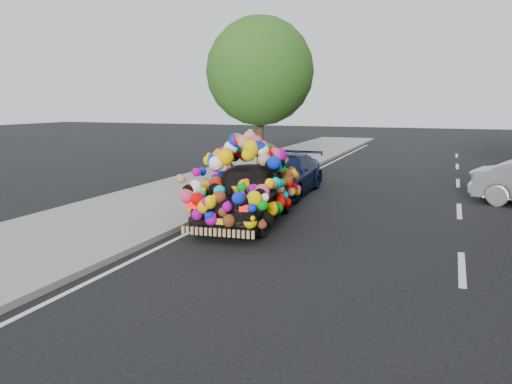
{
  "coord_description": "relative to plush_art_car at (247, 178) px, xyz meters",
  "views": [
    {
      "loc": [
        3.29,
        -9.02,
        2.86
      ],
      "look_at": [
        -0.66,
        1.05,
        0.9
      ],
      "focal_mm": 35.0,
      "sensor_mm": 36.0,
      "label": 1
    }
  ],
  "objects": [
    {
      "name": "navy_sedan",
      "position": [
        -0.29,
        3.82,
        -0.44
      ],
      "size": [
        1.8,
        4.26,
        1.23
      ],
      "primitive_type": "imported",
      "rotation": [
        0.0,
        0.0,
        0.02
      ],
      "color": "#091333",
      "rests_on": "ground"
    },
    {
      "name": "ground",
      "position": [
        1.23,
        -1.92,
        -1.05
      ],
      "size": [
        100.0,
        100.0,
        0.0
      ],
      "primitive_type": "plane",
      "color": "black",
      "rests_on": "ground"
    },
    {
      "name": "sidewalk",
      "position": [
        -3.07,
        -1.92,
        -0.99
      ],
      "size": [
        4.0,
        60.0,
        0.12
      ],
      "primitive_type": "cube",
      "color": "gray",
      "rests_on": "ground"
    },
    {
      "name": "lane_markings",
      "position": [
        4.83,
        -1.92,
        -1.04
      ],
      "size": [
        6.0,
        50.0,
        0.01
      ],
      "primitive_type": null,
      "color": "silver",
      "rests_on": "ground"
    },
    {
      "name": "tree_near_sidewalk",
      "position": [
        -2.57,
        7.58,
        2.97
      ],
      "size": [
        4.2,
        4.2,
        6.13
      ],
      "color": "#332114",
      "rests_on": "ground"
    },
    {
      "name": "plush_art_car",
      "position": [
        0.0,
        0.0,
        0.0
      ],
      "size": [
        2.47,
        4.53,
        2.06
      ],
      "rotation": [
        0.0,
        0.0,
        0.11
      ],
      "color": "black",
      "rests_on": "ground"
    },
    {
      "name": "kerb",
      "position": [
        -1.12,
        -1.92,
        -0.99
      ],
      "size": [
        0.15,
        60.0,
        0.13
      ],
      "primitive_type": "cube",
      "color": "gray",
      "rests_on": "ground"
    }
  ]
}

